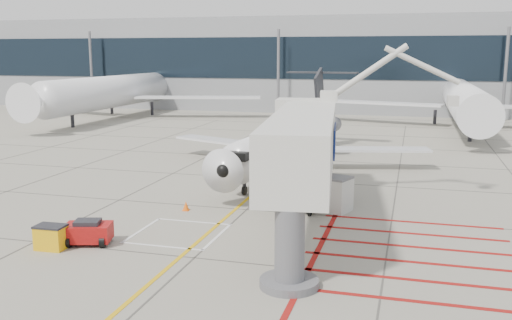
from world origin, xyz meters
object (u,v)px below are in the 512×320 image
(jet_bridge, at_px, (303,155))
(spill_bin, at_px, (51,237))
(pushback_tug, at_px, (88,231))
(regional_jet, at_px, (276,125))

(jet_bridge, xyz_separation_m, spill_bin, (-10.43, -5.37, -3.34))
(spill_bin, bearing_deg, pushback_tug, 38.17)
(pushback_tug, bearing_deg, spill_bin, -156.08)
(pushback_tug, bearing_deg, regional_jet, 58.40)
(regional_jet, height_order, spill_bin, regional_jet)
(pushback_tug, relative_size, spill_bin, 1.61)
(regional_jet, height_order, pushback_tug, regional_jet)
(pushback_tug, distance_m, spill_bin, 1.62)
(regional_jet, bearing_deg, pushback_tug, -101.05)
(jet_bridge, height_order, pushback_tug, jet_bridge)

